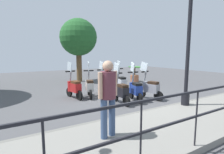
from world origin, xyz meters
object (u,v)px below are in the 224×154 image
object	(u,v)px
lamp_post_near	(188,47)
scooter_far_2	(90,86)
tree_distant	(78,38)
scooter_far_0	(121,82)
potted_palm	(135,75)
scooter_near_0	(150,88)
scooter_far_3	(74,87)
scooter_near_2	(121,91)
scooter_far_1	(104,84)
scooter_near_1	(135,89)
pedestrian_distant	(108,93)

from	to	relation	value
lamp_post_near	scooter_far_2	bearing A→B (deg)	33.13
tree_distant	scooter_far_0	size ratio (longest dim) A/B	2.72
tree_distant	potted_palm	distance (m)	4.50
tree_distant	scooter_far_2	xyz separation A→B (m)	(-4.40, 1.20, -2.45)
scooter_near_0	scooter_far_0	size ratio (longest dim) A/B	1.00
potted_palm	scooter_far_0	xyz separation A→B (m)	(-2.14, 2.55, 0.04)
lamp_post_near	scooter_far_3	world-z (taller)	lamp_post_near
potted_palm	scooter_near_2	bearing A→B (deg)	135.99
scooter_near_0	scooter_far_2	size ratio (longest dim) A/B	1.00
scooter_far_2	tree_distant	bearing A→B (deg)	2.27
scooter_far_0	scooter_near_2	bearing A→B (deg)	156.98
scooter_far_0	scooter_far_1	bearing A→B (deg)	107.58
potted_palm	scooter_near_0	size ratio (longest dim) A/B	0.69
lamp_post_near	scooter_far_3	bearing A→B (deg)	39.39
scooter_near_1	scooter_far_0	bearing A→B (deg)	0.15
scooter_near_0	scooter_far_0	distance (m)	1.81
potted_palm	scooter_far_1	size ratio (longest dim) A/B	0.69
lamp_post_near	scooter_far_2	world-z (taller)	lamp_post_near
scooter_far_1	lamp_post_near	bearing A→B (deg)	-156.94
tree_distant	potted_palm	bearing A→B (deg)	-123.83
scooter_near_0	scooter_near_2	world-z (taller)	same
scooter_near_1	tree_distant	bearing A→B (deg)	16.23
pedestrian_distant	scooter_near_2	bearing A→B (deg)	128.89
scooter_far_1	scooter_far_3	xyz separation A→B (m)	(0.07, 1.42, 0.00)
scooter_far_2	lamp_post_near	bearing A→B (deg)	-129.40
scooter_far_1	scooter_near_0	bearing A→B (deg)	-143.20
scooter_far_3	scooter_near_1	bearing A→B (deg)	-141.33
scooter_far_0	scooter_near_1	bearing A→B (deg)	176.29
scooter_far_0	scooter_far_3	size ratio (longest dim) A/B	1.00
lamp_post_near	tree_distant	xyz separation A→B (m)	(7.62, 0.90, 0.85)
scooter_far_2	scooter_far_3	xyz separation A→B (m)	(0.13, 0.65, 0.00)
potted_palm	tree_distant	bearing A→B (deg)	56.17
scooter_near_0	scooter_near_1	distance (m)	0.70
tree_distant	scooter_near_0	size ratio (longest dim) A/B	2.72
scooter_near_0	scooter_far_3	bearing A→B (deg)	43.64
lamp_post_near	pedestrian_distant	bearing A→B (deg)	100.66
lamp_post_near	scooter_far_2	size ratio (longest dim) A/B	2.83
lamp_post_near	potted_palm	bearing A→B (deg)	-21.79
scooter_near_1	pedestrian_distant	bearing A→B (deg)	147.13
scooter_far_0	pedestrian_distant	bearing A→B (deg)	154.25
scooter_near_0	pedestrian_distant	bearing A→B (deg)	111.48
pedestrian_distant	scooter_far_3	size ratio (longest dim) A/B	1.03
pedestrian_distant	scooter_far_0	xyz separation A→B (m)	(4.02, -3.04, -0.60)
scooter_near_2	scooter_far_3	bearing A→B (deg)	39.58
scooter_far_2	scooter_near_1	bearing A→B (deg)	-122.27
scooter_near_0	scooter_far_1	world-z (taller)	same
lamp_post_near	scooter_near_1	xyz separation A→B (m)	(1.68, 0.80, -1.60)
scooter_near_1	scooter_far_1	world-z (taller)	same
scooter_near_0	scooter_far_3	world-z (taller)	same
scooter_near_2	scooter_far_1	size ratio (longest dim) A/B	1.00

